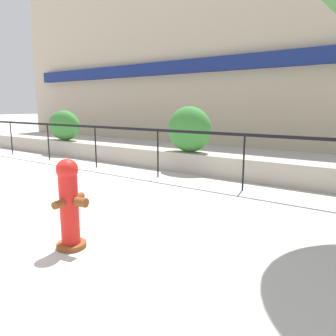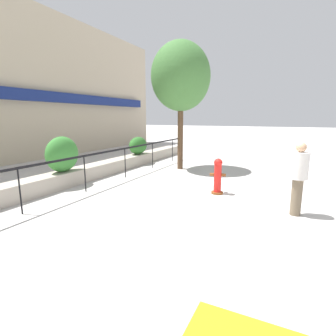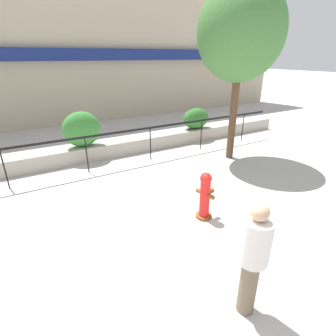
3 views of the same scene
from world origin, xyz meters
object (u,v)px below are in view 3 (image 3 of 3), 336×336
(hedge_bush_1, at_px, (82,129))
(pedestrian, at_px, (253,254))
(street_tree, at_px, (241,33))
(fire_hydrant, at_px, (205,195))
(hedge_bush_2, at_px, (196,118))

(hedge_bush_1, xyz_separation_m, pedestrian, (0.46, -6.98, -0.10))
(hedge_bush_1, height_order, street_tree, street_tree)
(fire_hydrant, height_order, pedestrian, pedestrian)
(fire_hydrant, height_order, street_tree, street_tree)
(hedge_bush_2, bearing_deg, hedge_bush_1, 180.00)
(hedge_bush_2, bearing_deg, pedestrian, -120.91)
(fire_hydrant, xyz_separation_m, pedestrian, (-0.92, -2.14, 0.44))
(street_tree, distance_m, pedestrian, 6.82)
(hedge_bush_2, bearing_deg, street_tree, -94.67)
(pedestrian, bearing_deg, hedge_bush_2, 59.09)
(pedestrian, bearing_deg, fire_hydrant, 66.72)
(street_tree, bearing_deg, pedestrian, -130.50)
(street_tree, relative_size, pedestrian, 3.12)
(street_tree, height_order, pedestrian, street_tree)
(hedge_bush_1, xyz_separation_m, street_tree, (4.45, -2.31, 2.85))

